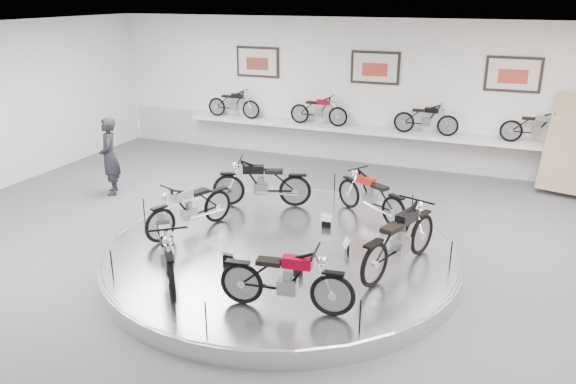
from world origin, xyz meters
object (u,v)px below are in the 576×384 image
at_px(visitor, 109,156).
at_px(display_platform, 281,253).
at_px(bike_e, 166,249).
at_px(shelf, 370,131).
at_px(bike_a, 400,238).
at_px(bike_c, 262,183).
at_px(bike_f, 286,279).
at_px(bike_b, 371,195).
at_px(bike_d, 190,207).

bearing_deg(visitor, display_platform, 34.64).
bearing_deg(bike_e, shelf, 133.70).
height_order(bike_a, bike_c, bike_a).
bearing_deg(bike_f, bike_c, 111.67).
bearing_deg(bike_c, shelf, -123.21).
bearing_deg(bike_b, bike_e, 90.21).
relative_size(bike_c, bike_d, 1.06).
relative_size(bike_c, bike_f, 1.05).
bearing_deg(bike_d, bike_c, 179.80).
relative_size(display_platform, visitor, 3.43).
bearing_deg(bike_a, bike_c, 80.16).
bearing_deg(display_platform, bike_f, -65.39).
height_order(bike_c, bike_d, bike_c).
distance_m(bike_b, visitor, 6.35).
height_order(display_platform, shelf, shelf).
height_order(shelf, visitor, visitor).
bearing_deg(bike_d, display_platform, 112.85).
distance_m(bike_b, bike_e, 4.45).
xyz_separation_m(bike_b, visitor, (-6.35, -0.13, 0.16)).
height_order(display_platform, bike_e, bike_e).
xyz_separation_m(bike_c, bike_e, (-0.04, -3.54, 0.01)).
height_order(bike_b, bike_d, bike_d).
xyz_separation_m(shelf, bike_e, (-1.19, -8.22, -0.16)).
height_order(bike_b, bike_e, bike_e).
bearing_deg(bike_b, bike_c, 38.10).
xyz_separation_m(shelf, bike_d, (-1.85, -6.44, -0.20)).
relative_size(bike_b, visitor, 0.87).
bearing_deg(bike_c, visitor, -21.11).
bearing_deg(bike_b, display_platform, 91.58).
bearing_deg(visitor, bike_f, 22.17).
height_order(display_platform, bike_f, bike_f).
relative_size(bike_a, visitor, 1.02).
bearing_deg(shelf, bike_f, -83.87).
bearing_deg(bike_f, display_platform, 107.10).
distance_m(bike_c, bike_d, 1.89).
bearing_deg(bike_f, bike_b, 78.84).
xyz_separation_m(shelf, bike_f, (0.90, -8.36, -0.20)).
bearing_deg(bike_d, bike_b, 145.25).
distance_m(bike_a, bike_d, 4.00).
distance_m(shelf, bike_f, 8.41).
height_order(shelf, bike_c, bike_c).
distance_m(bike_c, visitor, 4.05).
distance_m(bike_c, bike_e, 3.54).
bearing_deg(bike_f, bike_e, 168.64).
height_order(display_platform, bike_a, bike_a).
bearing_deg(bike_e, bike_c, 141.34).
relative_size(bike_a, bike_e, 1.04).
distance_m(display_platform, bike_e, 2.28).
xyz_separation_m(bike_c, visitor, (-4.04, 0.12, 0.11)).
bearing_deg(visitor, bike_e, 11.69).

